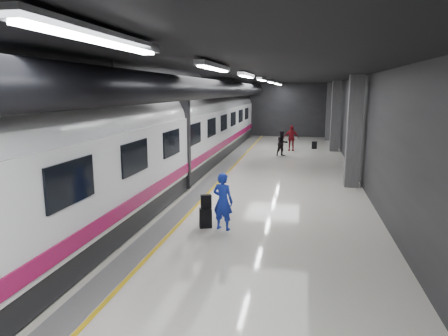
{
  "coord_description": "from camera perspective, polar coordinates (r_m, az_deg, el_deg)",
  "views": [
    {
      "loc": [
        2.55,
        -14.73,
        3.88
      ],
      "look_at": [
        0.01,
        -1.95,
        1.35
      ],
      "focal_mm": 32.0,
      "sensor_mm": 36.0,
      "label": 1
    }
  ],
  "objects": [
    {
      "name": "suitcase_far",
      "position": [
        27.74,
        12.77,
        3.2
      ],
      "size": [
        0.35,
        0.24,
        0.5
      ],
      "primitive_type": "cube",
      "rotation": [
        0.0,
        0.0,
        0.06
      ],
      "color": "black",
      "rests_on": "ground"
    },
    {
      "name": "traveler_main",
      "position": [
        11.23,
        -0.16,
        -4.79
      ],
      "size": [
        0.68,
        0.54,
        1.65
      ],
      "primitive_type": "imported",
      "rotation": [
        0.0,
        0.0,
        2.87
      ],
      "color": "blue",
      "rests_on": "ground"
    },
    {
      "name": "traveler_far_b",
      "position": [
        26.58,
        9.57,
        4.25
      ],
      "size": [
        0.97,
        0.41,
        1.66
      ],
      "primitive_type": "imported",
      "rotation": [
        0.0,
        0.0,
        0.0
      ],
      "color": "maroon",
      "rests_on": "ground"
    },
    {
      "name": "traveler_far_a",
      "position": [
        24.28,
        8.32,
        3.5
      ],
      "size": [
        0.93,
        0.88,
        1.52
      ],
      "primitive_type": "imported",
      "rotation": [
        0.0,
        0.0,
        0.55
      ],
      "color": "black",
      "rests_on": "ground"
    },
    {
      "name": "shoulder_bag",
      "position": [
        11.43,
        -2.57,
        -4.82
      ],
      "size": [
        0.34,
        0.26,
        0.4
      ],
      "primitive_type": "cube",
      "rotation": [
        0.0,
        0.0,
        0.4
      ],
      "color": "black",
      "rests_on": "suitcase_main"
    },
    {
      "name": "platform_hall",
      "position": [
        15.94,
        1.02,
        9.76
      ],
      "size": [
        10.02,
        40.02,
        4.51
      ],
      "color": "black",
      "rests_on": "ground"
    },
    {
      "name": "train",
      "position": [
        15.93,
        -10.19,
        4.29
      ],
      "size": [
        3.05,
        38.0,
        4.05
      ],
      "color": "black",
      "rests_on": "ground"
    },
    {
      "name": "ground",
      "position": [
        15.44,
        1.39,
        -3.56
      ],
      "size": [
        40.0,
        40.0,
        0.0
      ],
      "primitive_type": "plane",
      "color": "silver",
      "rests_on": "ground"
    },
    {
      "name": "suitcase_main",
      "position": [
        11.56,
        -2.65,
        -7.15
      ],
      "size": [
        0.4,
        0.33,
        0.57
      ],
      "primitive_type": "cube",
      "rotation": [
        0.0,
        0.0,
        0.35
      ],
      "color": "black",
      "rests_on": "ground"
    }
  ]
}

